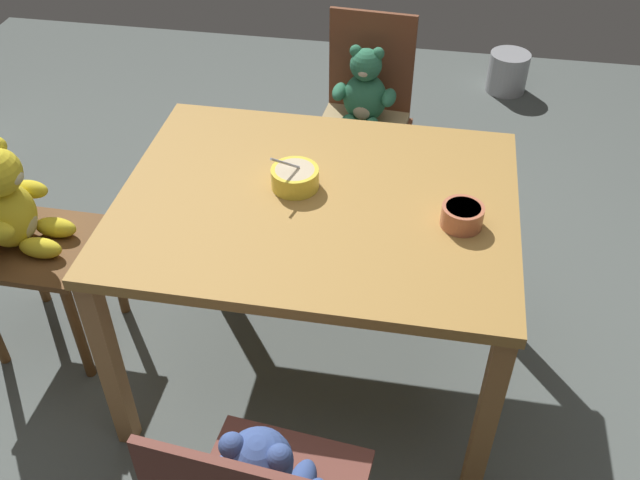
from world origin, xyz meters
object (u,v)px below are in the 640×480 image
object	(u,v)px
teddy_chair_far_center	(363,112)
porridge_bowl_terracotta_near_right	(462,216)
metal_pail	(508,72)
teddy_chair_near_left	(13,216)
dining_table	(317,221)
porridge_bowl_yellow_center	(295,178)

from	to	relation	value
teddy_chair_far_center	porridge_bowl_terracotta_near_right	distance (m)	1.02
teddy_chair_far_center	metal_pail	size ratio (longest dim) A/B	4.01
teddy_chair_near_left	metal_pail	distance (m)	2.81
dining_table	porridge_bowl_yellow_center	world-z (taller)	porridge_bowl_yellow_center
teddy_chair_near_left	metal_pail	xyz separation A→B (m)	(1.71, 2.19, -0.45)
teddy_chair_far_center	metal_pail	distance (m)	1.51
dining_table	porridge_bowl_terracotta_near_right	world-z (taller)	porridge_bowl_terracotta_near_right
porridge_bowl_terracotta_near_right	teddy_chair_near_left	bearing A→B (deg)	179.40
porridge_bowl_terracotta_near_right	metal_pail	bearing A→B (deg)	82.59
teddy_chair_near_left	metal_pail	size ratio (longest dim) A/B	4.22
porridge_bowl_yellow_center	metal_pail	xyz separation A→B (m)	(0.78, 2.11, -0.65)
metal_pail	dining_table	bearing A→B (deg)	-108.19
teddy_chair_near_left	teddy_chair_far_center	world-z (taller)	teddy_chair_near_left
porridge_bowl_yellow_center	metal_pail	world-z (taller)	porridge_bowl_yellow_center
porridge_bowl_yellow_center	metal_pail	size ratio (longest dim) A/B	0.64
teddy_chair_near_left	dining_table	bearing A→B (deg)	2.71
teddy_chair_near_left	metal_pail	world-z (taller)	teddy_chair_near_left
porridge_bowl_yellow_center	porridge_bowl_terracotta_near_right	bearing A→B (deg)	-11.14
porridge_bowl_terracotta_near_right	porridge_bowl_yellow_center	distance (m)	0.50
teddy_chair_near_left	teddy_chair_far_center	xyz separation A→B (m)	(1.03, 0.90, -0.03)
dining_table	porridge_bowl_yellow_center	bearing A→B (deg)	149.37
teddy_chair_far_center	porridge_bowl_yellow_center	size ratio (longest dim) A/B	6.25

